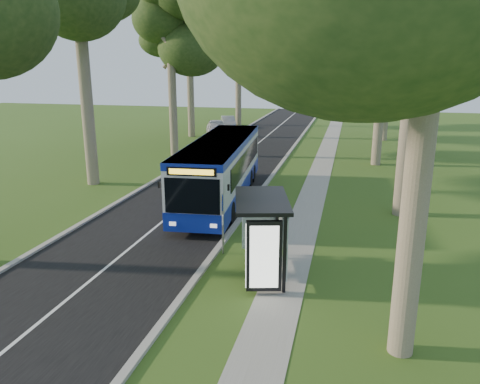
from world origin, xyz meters
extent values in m
plane|color=#38591C|center=(0.00, 0.00, 0.00)|extent=(120.00, 120.00, 0.00)
cube|color=black|center=(-3.50, 10.00, 0.01)|extent=(7.00, 100.00, 0.02)
cube|color=#9E9B93|center=(0.00, 10.00, 0.06)|extent=(0.25, 100.00, 0.12)
cube|color=#9E9B93|center=(-7.00, 10.00, 0.06)|extent=(0.25, 100.00, 0.12)
cube|color=white|center=(-3.50, 10.00, 0.02)|extent=(0.12, 100.00, 0.00)
cube|color=gray|center=(3.00, 10.00, 0.01)|extent=(1.50, 100.00, 0.02)
cube|color=white|center=(-1.80, 6.38, 1.83)|extent=(3.62, 12.58, 2.95)
cube|color=#10249A|center=(-1.80, 6.38, 0.78)|extent=(3.65, 12.61, 0.83)
cube|color=#10249A|center=(-1.80, 6.38, 3.14)|extent=(3.65, 12.61, 0.33)
cube|color=black|center=(-1.80, 0.16, 1.96)|extent=(2.32, 0.25, 1.50)
cube|color=yellow|center=(-1.80, 0.12, 3.00)|extent=(1.86, 0.18, 0.23)
cube|color=black|center=(-1.80, 0.23, 0.52)|extent=(2.48, 0.33, 0.31)
cylinder|color=black|center=(-2.97, 2.56, 0.54)|extent=(0.38, 1.10, 1.08)
cylinder|color=black|center=(-0.63, 2.56, 0.54)|extent=(0.38, 1.10, 1.08)
cylinder|color=black|center=(-2.97, 10.00, 0.54)|extent=(0.38, 1.10, 1.08)
cylinder|color=black|center=(-0.63, 10.00, 0.54)|extent=(0.38, 1.10, 1.08)
cylinder|color=gray|center=(0.30, -0.81, 1.22)|extent=(0.08, 0.08, 2.45)
cube|color=navy|center=(0.30, -0.81, 2.11)|extent=(0.11, 0.34, 0.61)
cylinder|color=yellow|center=(0.27, -0.81, 2.25)|extent=(0.06, 0.21, 0.22)
cube|color=white|center=(0.30, -0.81, 1.42)|extent=(0.11, 0.30, 0.39)
cube|color=black|center=(2.77, -3.71, 1.34)|extent=(0.13, 0.13, 2.69)
cube|color=black|center=(2.77, -0.96, 1.34)|extent=(0.13, 0.13, 2.69)
cube|color=black|center=(2.11, -2.34, 2.75)|extent=(2.52, 3.61, 0.13)
cube|color=silver|center=(2.86, -2.34, 1.45)|extent=(0.71, 2.66, 2.15)
cube|color=black|center=(2.11, -3.84, 1.34)|extent=(1.14, 0.44, 2.36)
cube|color=white|center=(2.11, -3.93, 1.34)|extent=(0.89, 0.24, 2.09)
cube|color=black|center=(2.43, -2.02, 0.48)|extent=(0.87, 1.97, 0.06)
cylinder|color=black|center=(1.08, 3.79, 0.44)|extent=(0.48, 0.48, 0.87)
cylinder|color=black|center=(1.08, 3.79, 0.89)|extent=(0.52, 0.52, 0.05)
imported|color=silver|center=(-8.52, 28.58, 0.85)|extent=(3.53, 5.37, 1.70)
imported|color=#96989D|center=(-8.98, 34.97, 0.68)|extent=(2.83, 4.38, 1.36)
cylinder|color=#7A6B56|center=(-10.50, 8.00, 6.34)|extent=(0.72, 0.72, 12.68)
cylinder|color=#7A6B56|center=(-9.00, 18.00, 4.89)|extent=(0.64, 0.64, 9.79)
ellipsoid|color=#244119|center=(-9.00, 18.00, 10.07)|extent=(5.20, 5.20, 6.71)
cylinder|color=#7A6B56|center=(-11.00, 28.00, 5.55)|extent=(0.68, 0.68, 11.10)
ellipsoid|color=#244119|center=(-11.00, 28.00, 11.41)|extent=(5.20, 5.20, 7.61)
cylinder|color=#7A6B56|center=(-8.50, 38.00, 5.86)|extent=(0.70, 0.70, 11.73)
ellipsoid|color=#244119|center=(-8.50, 38.00, 12.06)|extent=(5.20, 5.20, 8.04)
cylinder|color=#7A6B56|center=(6.50, -6.00, 5.01)|extent=(0.65, 0.65, 10.03)
cylinder|color=#7A6B56|center=(7.50, 6.00, 6.43)|extent=(0.73, 0.73, 12.85)
cylinder|color=#7A6B56|center=(6.80, 18.00, 5.62)|extent=(0.68, 0.68, 11.23)
cylinder|color=#7A6B56|center=(8.00, 30.00, 4.73)|extent=(0.63, 0.63, 9.47)
ellipsoid|color=#244119|center=(8.00, 30.00, 9.74)|extent=(5.20, 5.20, 6.49)
camera|label=1|loc=(4.93, -17.30, 7.23)|focal=35.00mm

